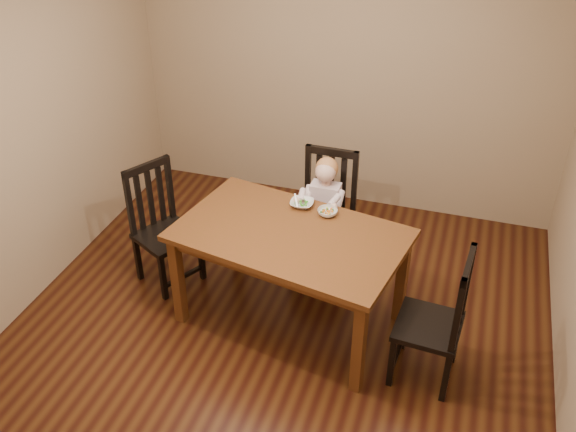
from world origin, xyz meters
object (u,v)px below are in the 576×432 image
(chair_right, at_px, (437,321))
(bowl_peas, at_px, (302,204))
(chair_child, at_px, (326,215))
(toddler, at_px, (325,205))
(chair_left, at_px, (162,227))
(dining_table, at_px, (290,243))
(bowl_veg, at_px, (328,212))

(chair_right, relative_size, bowl_peas, 5.87)
(chair_child, xyz_separation_m, toddler, (-0.00, -0.05, 0.14))
(chair_left, bearing_deg, chair_right, 106.92)
(toddler, bearing_deg, dining_table, 84.32)
(dining_table, xyz_separation_m, chair_left, (-1.15, 0.20, -0.22))
(dining_table, height_order, bowl_veg, bowl_veg)
(chair_child, relative_size, toddler, 1.96)
(dining_table, bearing_deg, chair_child, 84.25)
(toddler, height_order, bowl_veg, toddler)
(chair_child, bearing_deg, dining_table, 84.73)
(chair_child, relative_size, chair_left, 1.04)
(bowl_peas, bearing_deg, toddler, 73.27)
(dining_table, relative_size, chair_right, 1.71)
(chair_right, relative_size, bowl_veg, 6.93)
(bowl_peas, bearing_deg, bowl_veg, -15.99)
(chair_left, bearing_deg, toddler, 140.46)
(dining_table, distance_m, bowl_veg, 0.38)
(bowl_peas, bearing_deg, dining_table, -86.51)
(bowl_veg, bearing_deg, bowl_peas, 164.01)
(chair_child, relative_size, chair_right, 1.03)
(dining_table, xyz_separation_m, bowl_veg, (0.19, 0.31, 0.12))
(dining_table, xyz_separation_m, bowl_peas, (-0.02, 0.37, 0.12))
(bowl_veg, bearing_deg, chair_right, -32.01)
(dining_table, bearing_deg, chair_left, 170.03)
(toddler, bearing_deg, chair_right, 137.64)
(bowl_peas, distance_m, bowl_veg, 0.23)
(bowl_peas, height_order, bowl_veg, bowl_veg)
(chair_child, bearing_deg, bowl_veg, 105.59)
(chair_child, bearing_deg, toddler, 90.00)
(dining_table, relative_size, chair_child, 1.66)
(chair_child, bearing_deg, chair_left, 24.52)
(chair_right, relative_size, toddler, 1.90)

